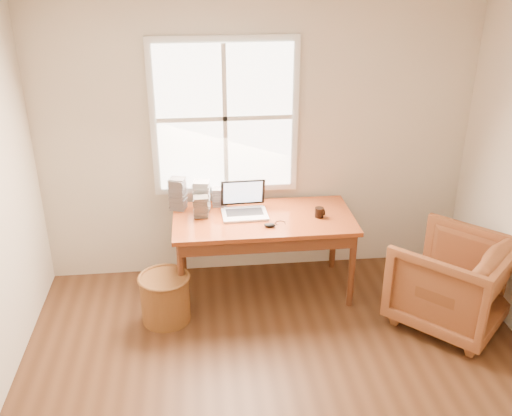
{
  "coord_description": "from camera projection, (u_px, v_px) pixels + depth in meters",
  "views": [
    {
      "loc": [
        -0.57,
        -2.73,
        2.93
      ],
      "look_at": [
        -0.08,
        1.65,
        0.91
      ],
      "focal_mm": 40.0,
      "sensor_mm": 36.0,
      "label": 1
    }
  ],
  "objects": [
    {
      "name": "room_shell",
      "position": [
        294.0,
        250.0,
        3.34
      ],
      "size": [
        4.04,
        4.54,
        2.64
      ],
      "color": "#4E2F1A",
      "rests_on": "ground"
    },
    {
      "name": "desk",
      "position": [
        263.0,
        219.0,
        5.06
      ],
      "size": [
        1.6,
        0.8,
        0.04
      ],
      "primitive_type": "cube",
      "color": "brown",
      "rests_on": "room_shell"
    },
    {
      "name": "armchair",
      "position": [
        451.0,
        281.0,
        4.75
      ],
      "size": [
        1.2,
        1.2,
        0.79
      ],
      "primitive_type": "imported",
      "rotation": [
        0.0,
        0.0,
        3.92
      ],
      "color": "brown",
      "rests_on": "room_shell"
    },
    {
      "name": "wicker_stool",
      "position": [
        165.0,
        299.0,
        4.85
      ],
      "size": [
        0.47,
        0.47,
        0.41
      ],
      "primitive_type": "cylinder",
      "rotation": [
        0.0,
        0.0,
        0.14
      ],
      "color": "brown",
      "rests_on": "room_shell"
    },
    {
      "name": "laptop",
      "position": [
        245.0,
        201.0,
        5.02
      ],
      "size": [
        0.4,
        0.42,
        0.29
      ],
      "primitive_type": null,
      "rotation": [
        0.0,
        0.0,
        0.03
      ],
      "color": "silver",
      "rests_on": "desk"
    },
    {
      "name": "mouse",
      "position": [
        270.0,
        225.0,
        4.87
      ],
      "size": [
        0.11,
        0.08,
        0.03
      ],
      "primitive_type": "ellipsoid",
      "rotation": [
        0.0,
        0.0,
        -0.19
      ],
      "color": "black",
      "rests_on": "desk"
    },
    {
      "name": "coffee_mug",
      "position": [
        319.0,
        212.0,
        5.04
      ],
      "size": [
        0.09,
        0.09,
        0.09
      ],
      "primitive_type": "cylinder",
      "rotation": [
        0.0,
        0.0,
        0.14
      ],
      "color": "black",
      "rests_on": "desk"
    },
    {
      "name": "cd_stack_a",
      "position": [
        202.0,
        196.0,
        5.14
      ],
      "size": [
        0.16,
        0.14,
        0.28
      ],
      "primitive_type": "cube",
      "rotation": [
        0.0,
        0.0,
        -0.12
      ],
      "color": "silver",
      "rests_on": "desk"
    },
    {
      "name": "cd_stack_b",
      "position": [
        201.0,
        206.0,
        5.03
      ],
      "size": [
        0.13,
        0.11,
        0.19
      ],
      "primitive_type": "cube",
      "rotation": [
        0.0,
        0.0,
        -0.01
      ],
      "color": "#242328",
      "rests_on": "desk"
    },
    {
      "name": "cd_stack_c",
      "position": [
        178.0,
        194.0,
        5.15
      ],
      "size": [
        0.16,
        0.15,
        0.3
      ],
      "primitive_type": "cube",
      "rotation": [
        0.0,
        0.0,
        -0.31
      ],
      "color": "gray",
      "rests_on": "desk"
    },
    {
      "name": "cd_stack_d",
      "position": [
        220.0,
        197.0,
        5.26
      ],
      "size": [
        0.14,
        0.12,
        0.17
      ],
      "primitive_type": "cube",
      "rotation": [
        0.0,
        0.0,
        -0.06
      ],
      "color": "silver",
      "rests_on": "desk"
    }
  ]
}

